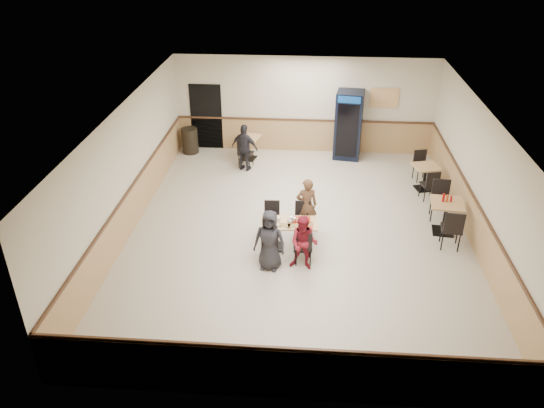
# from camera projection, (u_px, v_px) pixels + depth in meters

# --- Properties ---
(ground) EXTENTS (10.00, 10.00, 0.00)m
(ground) POSITION_uv_depth(u_px,v_px,m) (298.00, 232.00, 12.69)
(ground) COLOR beige
(ground) RESTS_ON ground
(room_shell) EXTENTS (10.00, 10.00, 10.00)m
(room_shell) POSITION_uv_depth(u_px,v_px,m) (367.00, 168.00, 14.52)
(room_shell) COLOR silver
(room_shell) RESTS_ON ground
(main_table) EXTENTS (1.29, 0.68, 0.68)m
(main_table) POSITION_uv_depth(u_px,v_px,m) (289.00, 231.00, 11.87)
(main_table) COLOR black
(main_table) RESTS_ON ground
(main_chairs) EXTENTS (1.18, 1.52, 0.86)m
(main_chairs) POSITION_uv_depth(u_px,v_px,m) (287.00, 232.00, 11.88)
(main_chairs) COLOR black
(main_chairs) RESTS_ON ground
(diner_woman_left) EXTENTS (0.73, 0.54, 1.37)m
(diner_woman_left) POSITION_uv_depth(u_px,v_px,m) (270.00, 240.00, 11.10)
(diner_woman_left) COLOR black
(diner_woman_left) RESTS_ON ground
(diner_woman_right) EXTENTS (0.68, 0.57, 1.25)m
(diner_woman_right) POSITION_uv_depth(u_px,v_px,m) (304.00, 243.00, 11.10)
(diner_woman_right) COLOR maroon
(diner_woman_right) RESTS_ON ground
(diner_man_opposite) EXTENTS (0.55, 0.40, 1.38)m
(diner_man_opposite) POSITION_uv_depth(u_px,v_px,m) (307.00, 205.00, 12.41)
(diner_man_opposite) COLOR brown
(diner_man_opposite) RESTS_ON ground
(lone_diner) EXTENTS (0.89, 0.60, 1.41)m
(lone_diner) POSITION_uv_depth(u_px,v_px,m) (245.00, 148.00, 15.41)
(lone_diner) COLOR black
(lone_diner) RESTS_ON ground
(tabletop_clutter) EXTENTS (1.08, 0.58, 0.12)m
(tabletop_clutter) POSITION_uv_depth(u_px,v_px,m) (291.00, 222.00, 11.71)
(tabletop_clutter) COLOR red
(tabletop_clutter) RESTS_ON main_table
(side_table_near) EXTENTS (0.83, 0.83, 0.80)m
(side_table_near) POSITION_uv_depth(u_px,v_px,m) (446.00, 213.00, 12.43)
(side_table_near) COLOR black
(side_table_near) RESTS_ON ground
(side_table_near_chair_south) EXTENTS (0.52, 0.52, 1.01)m
(side_table_near_chair_south) POSITION_uv_depth(u_px,v_px,m) (452.00, 228.00, 11.88)
(side_table_near_chair_south) COLOR black
(side_table_near_chair_south) RESTS_ON ground
(side_table_near_chair_north) EXTENTS (0.52, 0.52, 1.01)m
(side_table_near_chair_north) POSITION_uv_depth(u_px,v_px,m) (440.00, 201.00, 13.00)
(side_table_near_chair_north) COLOR black
(side_table_near_chair_north) RESTS_ON ground
(side_table_far) EXTENTS (0.79, 0.79, 0.70)m
(side_table_far) POSITION_uv_depth(u_px,v_px,m) (425.00, 174.00, 14.42)
(side_table_far) COLOR black
(side_table_far) RESTS_ON ground
(side_table_far_chair_south) EXTENTS (0.50, 0.50, 0.89)m
(side_table_far_chair_south) POSITION_uv_depth(u_px,v_px,m) (429.00, 184.00, 13.95)
(side_table_far_chair_south) COLOR black
(side_table_far_chair_south) RESTS_ON ground
(side_table_far_chair_north) EXTENTS (0.50, 0.50, 0.89)m
(side_table_far_chair_north) POSITION_uv_depth(u_px,v_px,m) (422.00, 166.00, 14.93)
(side_table_far_chair_north) COLOR black
(side_table_far_chair_north) RESTS_ON ground
(condiment_caddy) EXTENTS (0.23, 0.06, 0.20)m
(condiment_caddy) POSITION_uv_depth(u_px,v_px,m) (446.00, 198.00, 12.30)
(condiment_caddy) COLOR #A90C0D
(condiment_caddy) RESTS_ON side_table_near
(back_table) EXTENTS (0.82, 0.82, 0.72)m
(back_table) POSITION_uv_depth(u_px,v_px,m) (248.00, 144.00, 16.24)
(back_table) COLOR black
(back_table) RESTS_ON ground
(back_table_chair_lone) EXTENTS (0.52, 0.52, 0.92)m
(back_table_chair_lone) POSITION_uv_depth(u_px,v_px,m) (246.00, 152.00, 15.74)
(back_table_chair_lone) COLOR black
(back_table_chair_lone) RESTS_ON ground
(pepsi_cooler) EXTENTS (0.89, 0.90, 2.09)m
(pepsi_cooler) POSITION_uv_depth(u_px,v_px,m) (348.00, 125.00, 16.11)
(pepsi_cooler) COLOR black
(pepsi_cooler) RESTS_ON ground
(trash_bin) EXTENTS (0.51, 0.51, 0.80)m
(trash_bin) POSITION_uv_depth(u_px,v_px,m) (190.00, 141.00, 16.70)
(trash_bin) COLOR black
(trash_bin) RESTS_ON ground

